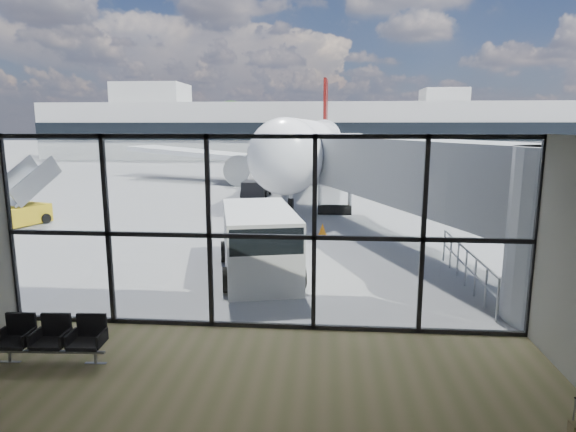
# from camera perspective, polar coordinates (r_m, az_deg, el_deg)

# --- Properties ---
(ground) EXTENTS (220.00, 220.00, 0.00)m
(ground) POSITION_cam_1_polar(r_m,az_deg,el_deg) (50.79, 2.98, 5.28)
(ground) COLOR slate
(ground) RESTS_ON ground
(lounge_shell) EXTENTS (12.02, 8.01, 4.51)m
(lounge_shell) POSITION_cam_1_polar(r_m,az_deg,el_deg) (6.26, -9.23, -8.22)
(lounge_shell) COLOR #6B6843
(lounge_shell) RESTS_ON ground
(glass_curtain_wall) EXTENTS (12.10, 0.12, 4.50)m
(glass_curtain_wall) POSITION_cam_1_polar(r_m,az_deg,el_deg) (10.92, -3.18, -2.18)
(glass_curtain_wall) COLOR white
(glass_curtain_wall) RESTS_ON ground
(jet_bridge) EXTENTS (8.00, 16.50, 4.33)m
(jet_bridge) POSITION_cam_1_polar(r_m,az_deg,el_deg) (18.06, 15.63, 4.15)
(jet_bridge) COLOR gray
(jet_bridge) RESTS_ON ground
(apron_railing) EXTENTS (0.06, 5.46, 1.11)m
(apron_railing) POSITION_cam_1_polar(r_m,az_deg,el_deg) (15.17, 20.38, -5.16)
(apron_railing) COLOR gray
(apron_railing) RESTS_ON ground
(far_terminal) EXTENTS (80.00, 12.20, 11.00)m
(far_terminal) POSITION_cam_1_polar(r_m,az_deg,el_deg) (72.55, 3.07, 10.19)
(far_terminal) COLOR #BBBBB6
(far_terminal) RESTS_ON ground
(tree_0) EXTENTS (4.95, 4.95, 7.12)m
(tree_0) POSITION_cam_1_polar(r_m,az_deg,el_deg) (94.73, -25.10, 9.56)
(tree_0) COLOR #382619
(tree_0) RESTS_ON ground
(tree_1) EXTENTS (5.61, 5.61, 8.07)m
(tree_1) POSITION_cam_1_polar(r_m,az_deg,el_deg) (91.94, -21.83, 10.18)
(tree_1) COLOR #382619
(tree_1) RESTS_ON ground
(tree_2) EXTENTS (6.27, 6.27, 9.03)m
(tree_2) POSITION_cam_1_polar(r_m,az_deg,el_deg) (89.46, -18.35, 10.81)
(tree_2) COLOR #382619
(tree_2) RESTS_ON ground
(tree_3) EXTENTS (4.95, 4.95, 7.12)m
(tree_3) POSITION_cam_1_polar(r_m,az_deg,el_deg) (87.32, -14.62, 10.20)
(tree_3) COLOR #382619
(tree_3) RESTS_ON ground
(tree_4) EXTENTS (5.61, 5.61, 8.07)m
(tree_4) POSITION_cam_1_polar(r_m,az_deg,el_deg) (85.56, -10.77, 10.77)
(tree_4) COLOR #382619
(tree_4) RESTS_ON ground
(tree_5) EXTENTS (6.27, 6.27, 9.03)m
(tree_5) POSITION_cam_1_polar(r_m,az_deg,el_deg) (84.19, -6.77, 11.31)
(tree_5) COLOR #382619
(tree_5) RESTS_ON ground
(seating_row) EXTENTS (2.13, 0.69, 0.94)m
(seating_row) POSITION_cam_1_polar(r_m,az_deg,el_deg) (10.98, -26.03, -12.66)
(seating_row) COLOR gray
(seating_row) RESTS_ON ground
(airliner) EXTENTS (34.11, 39.52, 10.18)m
(airliner) POSITION_cam_1_polar(r_m,az_deg,el_deg) (41.60, 3.04, 8.40)
(airliner) COLOR white
(airliner) RESTS_ON ground
(service_van) EXTENTS (3.20, 5.20, 2.11)m
(service_van) POSITION_cam_1_polar(r_m,az_deg,el_deg) (15.14, -3.42, -3.10)
(service_van) COLOR silver
(service_van) RESTS_ON ground
(belt_loader) EXTENTS (1.75, 4.25, 1.95)m
(belt_loader) POSITION_cam_1_polar(r_m,az_deg,el_deg) (32.62, -3.75, 3.49)
(belt_loader) COLOR black
(belt_loader) RESTS_ON ground
(mobile_stairs) EXTENTS (2.86, 4.01, 2.57)m
(mobile_stairs) POSITION_cam_1_polar(r_m,az_deg,el_deg) (26.31, -29.75, 0.33)
(mobile_stairs) COLOR gold
(mobile_stairs) RESTS_ON ground
(traffic_cone_a) EXTENTS (0.37, 0.37, 0.54)m
(traffic_cone_a) POSITION_cam_1_polar(r_m,az_deg,el_deg) (20.92, 4.11, -1.61)
(traffic_cone_a) COLOR orange
(traffic_cone_a) RESTS_ON ground
(traffic_cone_b) EXTENTS (0.45, 0.45, 0.64)m
(traffic_cone_b) POSITION_cam_1_polar(r_m,az_deg,el_deg) (23.00, -2.53, -0.35)
(traffic_cone_b) COLOR orange
(traffic_cone_b) RESTS_ON ground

